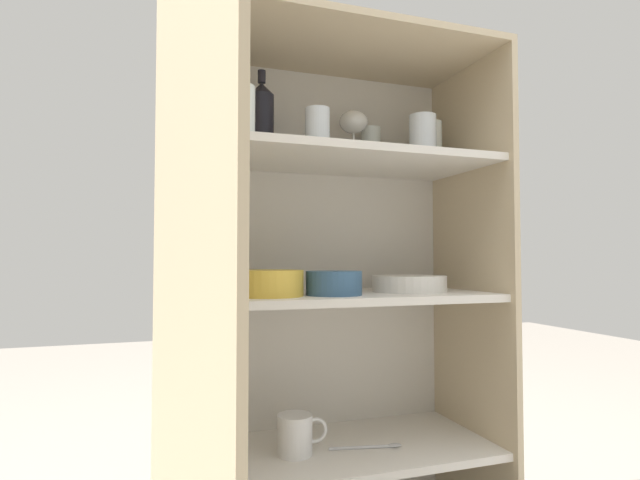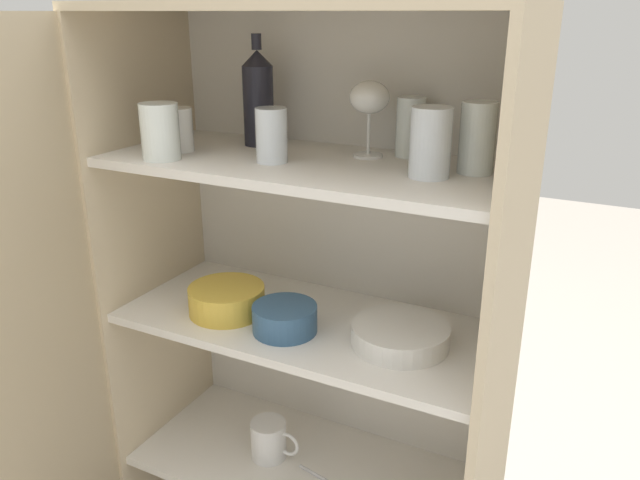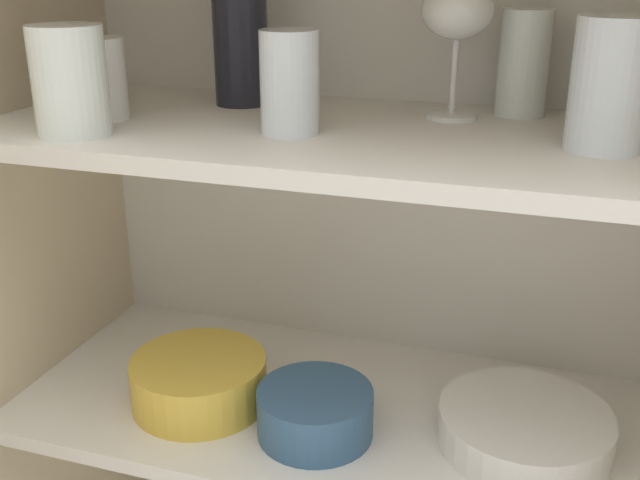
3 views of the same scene
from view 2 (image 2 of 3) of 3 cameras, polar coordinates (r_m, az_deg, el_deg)
The scene contains 20 objects.
cupboard_back_panel at distance 1.59m, azimuth 2.11°, elevation -5.02°, with size 0.88×0.02×1.35m, color silver.
cupboard_side_left at distance 1.66m, azimuth -14.54°, elevation -4.53°, with size 0.02×0.41×1.35m, color #CCB793.
cupboard_side_right at distance 1.31m, azimuth 16.08°, elevation -11.71°, with size 0.02×0.41×1.35m, color #CCB793.
cupboard_top_panel at distance 1.26m, azimuth -1.45°, elevation 20.61°, with size 0.88×0.41×0.02m, color #CCB793.
shelf_board_lower at distance 1.65m, azimuth -1.11°, elevation -20.13°, with size 0.85×0.37×0.02m, color silver.
shelf_board_middle at distance 1.43m, azimuth -1.21°, elevation -7.67°, with size 0.85×0.37×0.02m, color silver.
shelf_board_upper at distance 1.30m, azimuth -1.33°, elevation 6.85°, with size 0.85×0.37×0.02m, color silver.
cupboard_door at distance 1.38m, azimuth -24.80°, elevation -11.03°, with size 0.11×0.43×1.35m.
tumbler_glass_0 at distance 1.27m, azimuth -4.46°, elevation 9.52°, with size 0.06×0.06×0.11m.
tumbler_glass_1 at distance 1.34m, azimuth -14.41°, elevation 9.59°, with size 0.08×0.08×0.12m.
tumbler_glass_2 at distance 1.21m, azimuth 14.18°, elevation 9.04°, with size 0.07×0.07×0.13m.
tumbler_glass_3 at distance 1.33m, azimuth 8.26°, elevation 10.18°, with size 0.06×0.06×0.12m.
tumbler_glass_4 at distance 1.16m, azimuth 10.07°, elevation 8.77°, with size 0.08×0.08×0.13m.
tumbler_glass_5 at distance 1.41m, azimuth -12.79°, elevation 9.80°, with size 0.06×0.06×0.09m.
wine_glass_0 at distance 1.31m, azimuth 4.53°, elevation 12.61°, with size 0.08×0.08×0.16m.
wine_bottle at distance 1.44m, azimuth -5.67°, elevation 12.83°, with size 0.07×0.07×0.24m.
plate_stack_white at distance 1.32m, azimuth 7.35°, elevation -8.60°, with size 0.21×0.21×0.04m.
mixing_bowl_large at distance 1.46m, azimuth -8.53°, elevation -5.30°, with size 0.18×0.18×0.06m.
serving_bowl_small at distance 1.36m, azimuth -3.24°, elevation -7.06°, with size 0.14×0.14×0.06m.
coffee_mug_primary at distance 1.65m, azimuth -4.65°, elevation -17.73°, with size 0.13×0.09×0.10m.
Camera 2 is at (0.60, -0.93, 1.35)m, focal length 35.00 mm.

